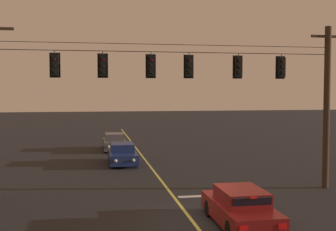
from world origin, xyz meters
TOP-DOWN VIEW (x-y plane):
  - ground_plane at (0.00, 0.00)m, footprint 180.00×180.00m
  - lane_centre_stripe at (0.00, 10.40)m, footprint 0.14×60.00m
  - stop_bar_paint at (1.90, 3.80)m, footprint 3.40×0.36m
  - signal_span_assembly at (-0.00, 4.40)m, footprint 17.68×0.32m
  - traffic_light_leftmost at (-5.33, 4.38)m, footprint 0.48×0.41m
  - traffic_light_left_inner at (-3.20, 4.38)m, footprint 0.48×0.41m
  - traffic_light_centre at (-0.97, 4.38)m, footprint 0.48×0.41m
  - traffic_light_right_inner at (0.84, 4.38)m, footprint 0.48×0.41m
  - traffic_light_rightmost at (3.27, 4.38)m, footprint 0.48×0.41m
  - traffic_light_far_right at (5.48, 4.38)m, footprint 0.48×0.41m
  - car_waiting_near_lane at (1.58, -0.77)m, footprint 1.80×4.33m
  - car_oncoming_lead at (-1.72, 13.46)m, footprint 1.80×4.42m
  - car_oncoming_trailing at (-1.90, 20.40)m, footprint 1.80×4.42m

SIDE VIEW (x-z plane):
  - ground_plane at x=0.00m, z-range 0.00..0.00m
  - lane_centre_stripe at x=0.00m, z-range 0.00..0.01m
  - stop_bar_paint at x=1.90m, z-range 0.00..0.01m
  - car_oncoming_lead at x=-1.72m, z-range -0.05..1.34m
  - car_oncoming_trailing at x=-1.90m, z-range -0.05..1.34m
  - car_waiting_near_lane at x=1.58m, z-range -0.05..1.34m
  - signal_span_assembly at x=0.00m, z-range 0.15..8.29m
  - traffic_light_leftmost at x=-5.33m, z-range 5.47..6.69m
  - traffic_light_left_inner at x=-3.20m, z-range 5.47..6.69m
  - traffic_light_centre at x=-0.97m, z-range 5.47..6.69m
  - traffic_light_right_inner at x=0.84m, z-range 5.47..6.69m
  - traffic_light_rightmost at x=3.27m, z-range 5.47..6.69m
  - traffic_light_far_right at x=5.48m, z-range 5.47..6.69m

